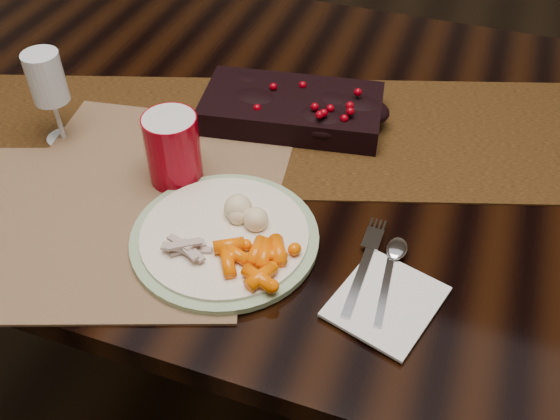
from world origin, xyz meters
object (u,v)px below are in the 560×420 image
(placemat_main, at_px, (75,225))
(red_cup, at_px, (173,149))
(dining_table, at_px, (311,275))
(dinner_plate, at_px, (225,236))
(baby_carrots, at_px, (239,260))
(mashed_potatoes, at_px, (244,210))
(napkin, at_px, (386,301))
(wine_glass, at_px, (52,98))
(centerpiece, at_px, (292,105))
(turkey_shreds, at_px, (182,247))

(placemat_main, distance_m, red_cup, 0.18)
(dining_table, distance_m, dinner_plate, 0.49)
(baby_carrots, height_order, mashed_potatoes, mashed_potatoes)
(napkin, bearing_deg, wine_glass, -179.04)
(dinner_plate, xyz_separation_m, baby_carrots, (0.04, -0.05, 0.02))
(centerpiece, xyz_separation_m, wine_glass, (-0.36, -0.18, 0.05))
(wine_glass, bearing_deg, turkey_shreds, -30.23)
(mashed_potatoes, distance_m, red_cup, 0.16)
(dining_table, relative_size, centerpiece, 5.79)
(dining_table, bearing_deg, red_cup, -133.44)
(dinner_plate, bearing_deg, centerpiece, 90.81)
(centerpiece, xyz_separation_m, mashed_potatoes, (0.02, -0.28, 0.01))
(baby_carrots, relative_size, wine_glass, 0.70)
(red_cup, bearing_deg, dining_table, 46.56)
(turkey_shreds, height_order, red_cup, red_cup)
(centerpiece, bearing_deg, red_cup, -119.76)
(mashed_potatoes, height_order, wine_glass, wine_glass)
(centerpiece, bearing_deg, dining_table, -22.28)
(red_cup, bearing_deg, dinner_plate, -39.00)
(centerpiece, bearing_deg, placemat_main, -121.38)
(mashed_potatoes, xyz_separation_m, napkin, (0.23, -0.07, -0.03))
(dining_table, bearing_deg, wine_glass, -159.17)
(dining_table, relative_size, mashed_potatoes, 23.85)
(dinner_plate, height_order, red_cup, red_cup)
(dining_table, xyz_separation_m, wine_glass, (-0.41, -0.16, 0.46))
(centerpiece, distance_m, placemat_main, 0.42)
(turkey_shreds, relative_size, wine_glass, 0.41)
(centerpiece, bearing_deg, mashed_potatoes, -85.65)
(dining_table, distance_m, placemat_main, 0.58)
(dining_table, height_order, wine_glass, wine_glass)
(mashed_potatoes, bearing_deg, turkey_shreds, -123.77)
(dinner_plate, relative_size, red_cup, 2.35)
(napkin, bearing_deg, mashed_potatoes, 179.98)
(dining_table, relative_size, wine_glass, 10.97)
(baby_carrots, xyz_separation_m, mashed_potatoes, (-0.03, 0.08, 0.01))
(centerpiece, relative_size, placemat_main, 0.63)
(baby_carrots, height_order, napkin, baby_carrots)
(placemat_main, distance_m, turkey_shreds, 0.19)
(turkey_shreds, distance_m, napkin, 0.28)
(baby_carrots, bearing_deg, placemat_main, 178.69)
(placemat_main, relative_size, wine_glass, 3.02)
(red_cup, xyz_separation_m, wine_glass, (-0.23, 0.03, 0.02))
(dinner_plate, xyz_separation_m, turkey_shreds, (-0.04, -0.05, 0.02))
(dinner_plate, relative_size, wine_glass, 1.65)
(napkin, height_order, red_cup, red_cup)
(placemat_main, xyz_separation_m, turkey_shreds, (0.18, -0.01, 0.02))
(dining_table, height_order, baby_carrots, baby_carrots)
(dining_table, bearing_deg, baby_carrots, -91.81)
(placemat_main, distance_m, mashed_potatoes, 0.25)
(napkin, relative_size, red_cup, 1.22)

